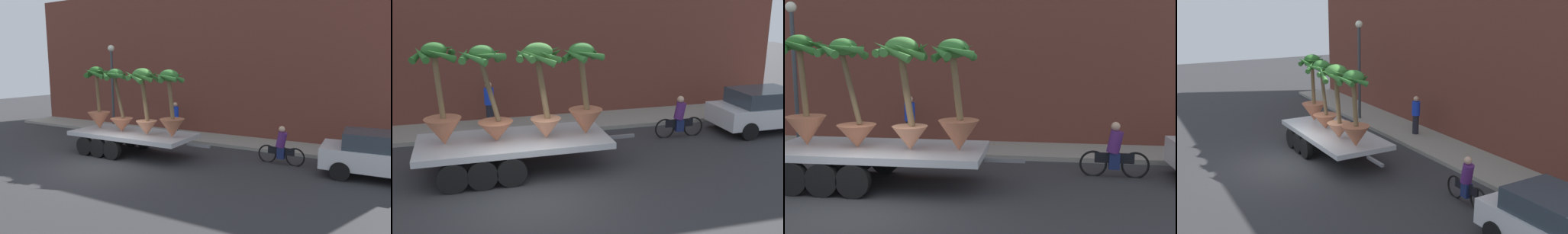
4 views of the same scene
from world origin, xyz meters
TOP-DOWN VIEW (x-y plane):
  - ground_plane at (0.00, 0.00)m, footprint 60.00×60.00m
  - sidewalk at (0.00, 6.10)m, footprint 24.00×2.20m
  - building_facade at (0.00, 7.80)m, footprint 24.00×1.20m
  - flatbed_trailer at (-0.41, 1.96)m, footprint 6.43×2.43m
  - potted_palm_rear at (-0.77, 1.84)m, footprint 1.44×1.32m
  - potted_palm_middle at (-2.07, 1.95)m, footprint 1.24×1.27m
  - potted_palm_front at (0.66, 1.77)m, footprint 1.41×1.41m
  - potted_palm_extra at (1.90, 1.85)m, footprint 1.24×1.24m
  - cyclist at (5.88, 3.55)m, footprint 1.84×0.35m
  - parked_car at (9.34, 3.48)m, footprint 4.06×2.05m
  - pedestrian_near_gate at (-0.61, 6.18)m, footprint 0.36×0.36m

SIDE VIEW (x-z plane):
  - ground_plane at x=0.00m, z-range 0.00..0.00m
  - sidewalk at x=0.00m, z-range 0.00..0.15m
  - cyclist at x=5.88m, z-range -0.10..1.44m
  - flatbed_trailer at x=-0.41m, z-range 0.27..1.25m
  - parked_car at x=9.34m, z-range 0.04..1.62m
  - pedestrian_near_gate at x=-0.61m, z-range 0.19..1.90m
  - potted_palm_middle at x=-2.07m, z-range 0.64..3.45m
  - potted_palm_extra at x=1.90m, z-range 0.76..3.45m
  - potted_palm_rear at x=-0.77m, z-range 0.81..3.52m
  - potted_palm_front at x=0.66m, z-range 1.12..3.86m
  - building_facade at x=0.00m, z-range 0.00..8.20m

